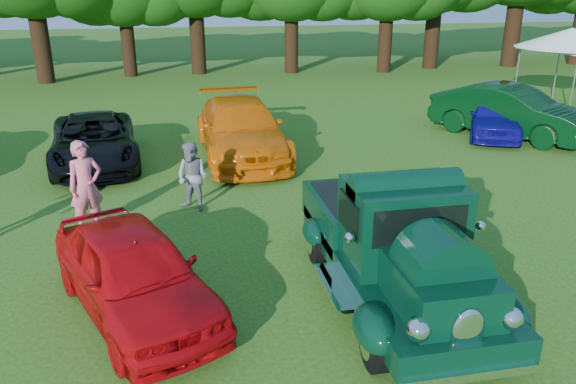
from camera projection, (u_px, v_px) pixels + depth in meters
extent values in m
plane|color=#205313|center=(311.00, 292.00, 9.49)|extent=(120.00, 120.00, 0.00)
cylinder|color=black|center=(376.00, 342.00, 7.49)|extent=(0.24, 0.82, 0.82)
cylinder|color=black|center=(501.00, 326.00, 7.83)|extent=(0.24, 0.82, 0.82)
cylinder|color=black|center=(318.00, 241.00, 10.38)|extent=(0.24, 0.82, 0.82)
cylinder|color=black|center=(411.00, 233.00, 10.72)|extent=(0.24, 0.82, 0.82)
cube|color=black|center=(395.00, 266.00, 9.12)|extent=(1.90, 4.98, 0.38)
cube|color=black|center=(439.00, 289.00, 7.60)|extent=(1.22, 1.61, 0.69)
cube|color=black|center=(402.00, 224.00, 8.70)|extent=(1.73, 1.27, 1.33)
cube|color=black|center=(420.00, 226.00, 8.06)|extent=(1.44, 0.07, 0.58)
cube|color=black|center=(366.00, 213.00, 10.41)|extent=(1.90, 2.27, 0.64)
cube|color=black|center=(367.00, 198.00, 10.30)|extent=(1.64, 1.99, 0.06)
ellipsoid|color=black|center=(374.00, 329.00, 7.41)|extent=(0.55, 0.95, 0.55)
ellipsoid|color=black|center=(505.00, 313.00, 7.76)|extent=(0.55, 0.95, 0.55)
ellipsoid|color=black|center=(314.00, 232.00, 10.30)|extent=(0.42, 0.80, 0.47)
ellipsoid|color=black|center=(415.00, 223.00, 10.67)|extent=(0.42, 0.80, 0.47)
ellipsoid|color=white|center=(468.00, 332.00, 6.88)|extent=(0.45, 0.14, 0.66)
sphere|color=white|center=(418.00, 330.00, 6.81)|extent=(0.31, 0.31, 0.31)
sphere|color=white|center=(511.00, 319.00, 7.04)|extent=(0.31, 0.31, 0.31)
cube|color=white|center=(470.00, 375.00, 6.91)|extent=(1.79, 0.12, 0.12)
cube|color=white|center=(347.00, 212.00, 11.61)|extent=(1.79, 0.12, 0.12)
imported|color=#B4070C|center=(134.00, 272.00, 8.68)|extent=(3.16, 4.47, 1.41)
imported|color=black|center=(94.00, 141.00, 15.88)|extent=(2.86, 5.22, 1.39)
imported|color=orange|center=(241.00, 129.00, 16.60)|extent=(2.47, 5.75, 1.65)
imported|color=#0F0B7E|center=(493.00, 116.00, 18.86)|extent=(3.11, 4.25, 1.35)
imported|color=black|center=(510.00, 112.00, 18.70)|extent=(4.39, 5.32, 1.71)
imported|color=#E25D77|center=(86.00, 186.00, 11.55)|extent=(0.84, 0.73, 1.93)
imported|color=gray|center=(192.00, 177.00, 12.64)|extent=(0.98, 0.95, 1.59)
cube|color=white|center=(569.00, 49.00, 22.68)|extent=(3.67, 3.67, 0.12)
cone|color=white|center=(571.00, 38.00, 22.53)|extent=(5.39, 5.39, 0.77)
cylinder|color=slate|center=(573.00, 86.00, 21.44)|extent=(0.06, 0.06, 2.32)
cylinder|color=slate|center=(516.00, 77.00, 23.56)|extent=(0.06, 0.06, 2.32)
cylinder|color=slate|center=(556.00, 72.00, 24.78)|extent=(0.06, 0.06, 2.32)
cylinder|color=black|center=(40.00, 40.00, 28.36)|extent=(0.87, 0.87, 4.34)
cylinder|color=black|center=(128.00, 43.00, 30.51)|extent=(0.72, 0.72, 3.61)
cylinder|color=black|center=(197.00, 36.00, 31.32)|extent=(0.83, 0.83, 4.14)
cylinder|color=black|center=(291.00, 38.00, 31.68)|extent=(0.77, 0.77, 3.86)
cylinder|color=black|center=(385.00, 38.00, 31.91)|extent=(0.77, 0.77, 3.87)
cylinder|color=black|center=(433.00, 31.00, 33.35)|extent=(0.87, 0.87, 4.37)
cylinder|color=black|center=(513.00, 26.00, 34.02)|extent=(0.96, 0.96, 4.82)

